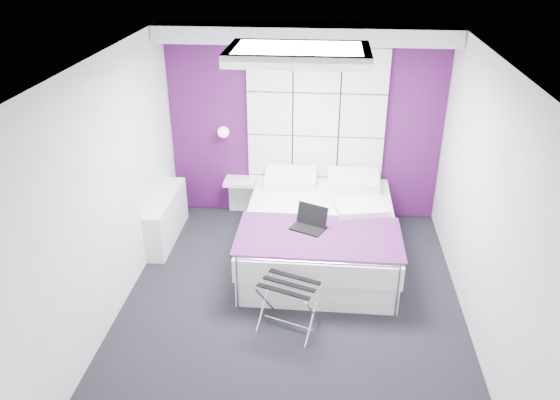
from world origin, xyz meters
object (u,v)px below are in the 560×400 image
bed (319,233)px  nightstand (240,181)px  radiator (167,218)px  luggage_rack (289,306)px  laptop (308,222)px  wall_lamp (224,131)px

bed → nightstand: 1.48m
radiator → bed: (1.95, -0.24, 0.02)m
bed → nightstand: size_ratio=5.13×
nightstand → luggage_rack: nightstand is taller
radiator → luggage_rack: (1.69, -1.61, -0.03)m
nightstand → laptop: (0.99, -1.34, 0.16)m
bed → luggage_rack: size_ratio=3.99×
nightstand → luggage_rack: 2.50m
radiator → nightstand: (0.84, 0.72, 0.22)m
nightstand → luggage_rack: size_ratio=0.78×
bed → radiator: bearing=172.8°
wall_lamp → radiator: (-0.64, -0.76, -0.92)m
bed → luggage_rack: 1.40m
wall_lamp → radiator: 1.35m
wall_lamp → nightstand: 0.73m
wall_lamp → bed: 1.88m
luggage_rack → laptop: size_ratio=1.52×
wall_lamp → luggage_rack: size_ratio=0.27×
luggage_rack → bed: bearing=99.0°
radiator → luggage_rack: 2.33m
luggage_rack → nightstand: bearing=129.9°
wall_lamp → luggage_rack: wall_lamp is taller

